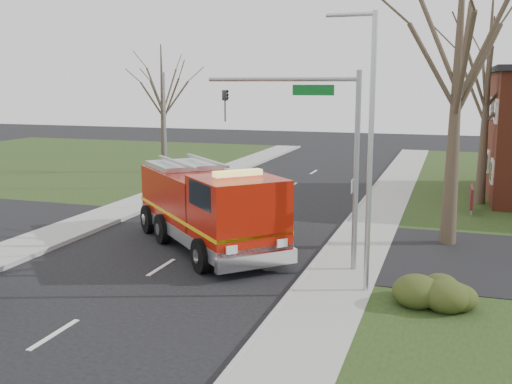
% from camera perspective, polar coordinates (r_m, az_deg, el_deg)
% --- Properties ---
extents(ground, '(120.00, 120.00, 0.00)m').
position_cam_1_polar(ground, '(21.42, -9.00, -7.12)').
color(ground, black).
rests_on(ground, ground).
extents(sidewalk_right, '(2.40, 80.00, 0.15)m').
position_cam_1_polar(sidewalk_right, '(19.47, 7.65, -8.65)').
color(sidewalk_right, gray).
rests_on(sidewalk_right, ground).
extents(sidewalk_left, '(2.40, 80.00, 0.15)m').
position_cam_1_polar(sidewalk_left, '(24.78, -21.93, -5.17)').
color(sidewalk_left, gray).
rests_on(sidewalk_left, ground).
extents(health_center_sign, '(0.12, 2.00, 1.40)m').
position_cam_1_polar(health_center_sign, '(31.13, 19.83, -0.45)').
color(health_center_sign, '#561419').
rests_on(health_center_sign, ground).
extents(hedge_corner, '(2.80, 2.00, 0.90)m').
position_cam_1_polar(hedge_corner, '(18.09, 15.94, -8.78)').
color(hedge_corner, '#343F16').
rests_on(hedge_corner, lawn_right).
extents(bare_tree_near, '(6.00, 6.00, 12.00)m').
position_cam_1_polar(bare_tree_near, '(24.15, 18.72, 12.26)').
color(bare_tree_near, '#3B2B22').
rests_on(bare_tree_near, ground).
extents(bare_tree_far, '(5.25, 5.25, 10.50)m').
position_cam_1_polar(bare_tree_far, '(33.16, 21.20, 9.84)').
color(bare_tree_far, '#3B2B22').
rests_on(bare_tree_far, ground).
extents(bare_tree_left, '(4.50, 4.50, 9.00)m').
position_cam_1_polar(bare_tree_left, '(42.82, -8.94, 9.13)').
color(bare_tree_left, '#3B2B22').
rests_on(bare_tree_left, ground).
extents(traffic_signal_mast, '(5.29, 0.18, 6.80)m').
position_cam_1_polar(traffic_signal_mast, '(20.15, 5.99, 5.53)').
color(traffic_signal_mast, gray).
rests_on(traffic_signal_mast, ground).
extents(streetlight_pole, '(1.48, 0.16, 8.40)m').
position_cam_1_polar(streetlight_pole, '(17.87, 10.67, 4.29)').
color(streetlight_pole, '#B7BABF').
rests_on(streetlight_pole, ground).
extents(utility_pole_far, '(0.14, 0.14, 7.00)m').
position_cam_1_polar(utility_pole_far, '(36.13, -8.65, 5.65)').
color(utility_pole_far, gray).
rests_on(utility_pole_far, ground).
extents(fire_engine, '(8.04, 8.05, 3.43)m').
position_cam_1_polar(fire_engine, '(23.32, -4.50, -1.64)').
color(fire_engine, '#9D1407').
rests_on(fire_engine, ground).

